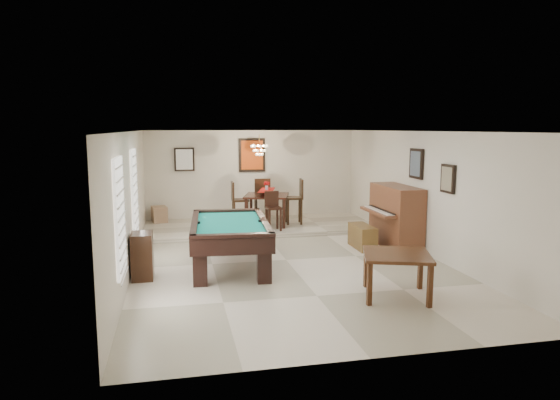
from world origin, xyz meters
name	(u,v)px	position (x,y,z in m)	size (l,w,h in m)	color
ground_plane	(286,260)	(0.00, 0.00, -0.01)	(6.00, 9.00, 0.02)	beige
wall_back	(252,176)	(0.00, 4.50, 1.30)	(6.00, 0.04, 2.60)	silver
wall_front	(374,250)	(0.00, -4.50, 1.30)	(6.00, 0.04, 2.60)	silver
wall_left	(131,201)	(-3.00, 0.00, 1.30)	(0.04, 9.00, 2.60)	silver
wall_right	(424,193)	(3.00, 0.00, 1.30)	(0.04, 9.00, 2.60)	silver
ceiling	(286,131)	(0.00, 0.00, 2.60)	(6.00, 9.00, 0.04)	white
dining_step	(259,226)	(0.00, 3.25, 0.06)	(6.00, 2.50, 0.12)	beige
window_left_front	(120,216)	(-2.97, -2.20, 1.40)	(0.06, 1.00, 1.70)	white
window_left_rear	(134,192)	(-2.97, 0.60, 1.40)	(0.06, 1.00, 1.70)	white
pool_table	(230,245)	(-1.18, -0.31, 0.44)	(1.42, 2.63, 0.88)	black
square_table	(396,275)	(1.22, -2.54, 0.35)	(1.02, 1.02, 0.71)	#371D0D
upright_piano	(389,217)	(2.51, 0.63, 0.69)	(0.93, 1.66, 1.39)	brown
piano_bench	(362,237)	(1.89, 0.63, 0.26)	(0.36, 0.93, 0.52)	brown
apothecary_chest	(142,256)	(-2.78, -0.70, 0.41)	(0.37, 0.55, 0.83)	black
dining_table	(267,207)	(0.19, 3.17, 0.58)	(1.11, 1.11, 0.92)	black
flower_vase	(267,186)	(0.19, 3.17, 1.16)	(0.14, 0.14, 0.24)	#AA0E0F
dining_chair_south	(273,211)	(0.21, 2.40, 0.61)	(0.36, 0.36, 0.97)	black
dining_chair_north	(262,199)	(0.19, 3.90, 0.71)	(0.43, 0.43, 1.17)	black
dining_chair_west	(240,204)	(-0.52, 3.21, 0.70)	(0.43, 0.43, 1.16)	black
dining_chair_east	(294,201)	(0.92, 3.16, 0.72)	(0.44, 0.44, 1.20)	black
corner_bench	(159,214)	(-2.61, 4.15, 0.33)	(0.38, 0.47, 0.43)	#9D7655
chandelier	(259,146)	(0.00, 3.20, 2.20)	(0.44, 0.44, 0.60)	#FFE5B2
back_painting	(252,155)	(0.00, 4.46, 1.90)	(0.75, 0.06, 0.95)	#D84C14
back_mirror	(184,159)	(-1.90, 4.46, 1.80)	(0.55, 0.06, 0.65)	white
right_picture_upper	(416,164)	(2.96, 0.30, 1.90)	(0.06, 0.55, 0.65)	slate
right_picture_lower	(448,179)	(2.96, -1.00, 1.70)	(0.06, 0.45, 0.55)	gray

